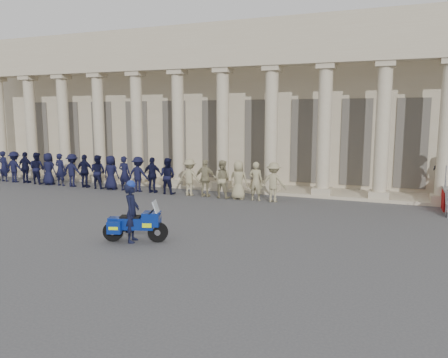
{
  "coord_description": "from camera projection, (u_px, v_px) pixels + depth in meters",
  "views": [
    {
      "loc": [
        7.23,
        -13.08,
        3.97
      ],
      "look_at": [
        1.3,
        1.7,
        1.6
      ],
      "focal_mm": 35.0,
      "sensor_mm": 36.0,
      "label": 1
    }
  ],
  "objects": [
    {
      "name": "motorcycle",
      "position": [
        136.0,
        224.0,
        13.64
      ],
      "size": [
        2.0,
        1.13,
        1.32
      ],
      "rotation": [
        0.0,
        0.0,
        0.32
      ],
      "color": "black",
      "rests_on": "ground"
    },
    {
      "name": "ground",
      "position": [
        171.0,
        229.0,
        15.25
      ],
      "size": [
        90.0,
        90.0,
        0.0
      ],
      "primitive_type": "plane",
      "color": "#404042",
      "rests_on": "ground"
    },
    {
      "name": "officer_rank",
      "position": [
        116.0,
        173.0,
        22.96
      ],
      "size": [
        18.39,
        0.69,
        1.81
      ],
      "color": "black",
      "rests_on": "ground"
    },
    {
      "name": "rider",
      "position": [
        132.0,
        212.0,
        13.59
      ],
      "size": [
        0.64,
        0.79,
        1.96
      ],
      "rotation": [
        0.0,
        0.0,
        1.89
      ],
      "color": "black",
      "rests_on": "ground"
    },
    {
      "name": "building",
      "position": [
        281.0,
        105.0,
        28.12
      ],
      "size": [
        40.0,
        12.5,
        9.0
      ],
      "color": "tan",
      "rests_on": "ground"
    }
  ]
}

